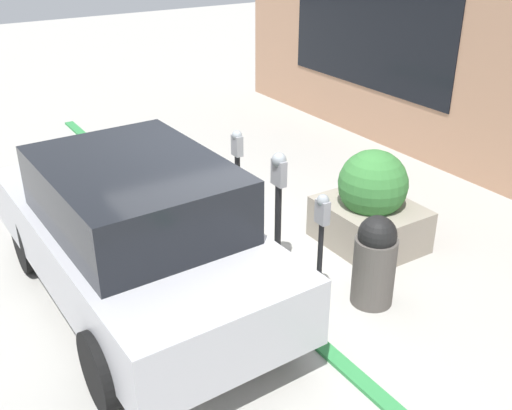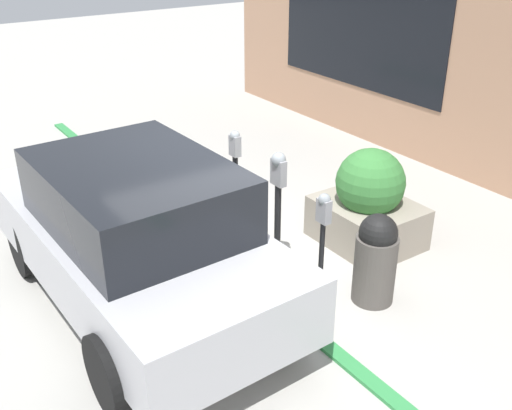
% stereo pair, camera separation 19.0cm
% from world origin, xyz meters
% --- Properties ---
extents(ground_plane, '(40.00, 40.00, 0.00)m').
position_xyz_m(ground_plane, '(0.00, 0.00, 0.00)').
color(ground_plane, '#ADAAA3').
extents(curb_strip, '(13.50, 0.16, 0.04)m').
position_xyz_m(curb_strip, '(0.00, 0.08, 0.02)').
color(curb_strip, '#338C47').
rests_on(curb_strip, ground_plane).
extents(parking_meter_nearest, '(0.15, 0.13, 1.29)m').
position_xyz_m(parking_meter_nearest, '(-0.83, -0.38, 0.92)').
color(parking_meter_nearest, black).
rests_on(parking_meter_nearest, ground_plane).
extents(parking_meter_second, '(0.20, 0.17, 1.48)m').
position_xyz_m(parking_meter_second, '(-0.03, -0.38, 1.02)').
color(parking_meter_second, black).
rests_on(parking_meter_second, ground_plane).
extents(parking_meter_middle, '(0.15, 0.13, 1.50)m').
position_xyz_m(parking_meter_middle, '(0.81, -0.34, 0.98)').
color(parking_meter_middle, black).
rests_on(parking_meter_middle, ground_plane).
extents(planter_box, '(1.26, 1.04, 1.27)m').
position_xyz_m(planter_box, '(-0.17, -1.71, 0.54)').
color(planter_box, gray).
rests_on(planter_box, ground_plane).
extents(parked_car_front, '(4.24, 1.95, 1.68)m').
position_xyz_m(parked_car_front, '(0.22, 1.26, 0.87)').
color(parked_car_front, '#B7B7BC').
rests_on(parked_car_front, ground_plane).
extents(trash_bin, '(0.46, 0.46, 1.04)m').
position_xyz_m(trash_bin, '(-1.15, -0.86, 0.52)').
color(trash_bin, '#514C47').
rests_on(trash_bin, ground_plane).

